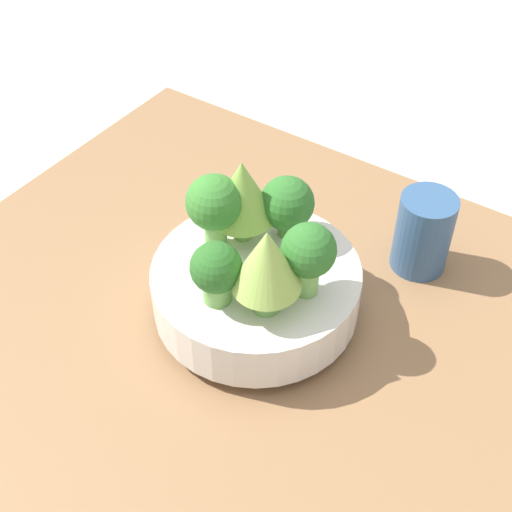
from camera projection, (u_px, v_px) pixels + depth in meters
name	position (u px, v px, depth m)	size (l,w,h in m)	color
ground_plane	(274.00, 360.00, 0.79)	(6.00, 6.00, 0.00)	beige
table	(275.00, 349.00, 0.78)	(0.84, 0.67, 0.04)	olive
bowl	(256.00, 289.00, 0.76)	(0.22, 0.22, 0.07)	silver
broccoli_floret_left	(214.00, 205.00, 0.73)	(0.06, 0.06, 0.09)	#6BA34C
broccoli_floret_right	(308.00, 254.00, 0.68)	(0.05, 0.05, 0.08)	#7AB256
broccoli_floret_back	(287.00, 204.00, 0.75)	(0.06, 0.06, 0.07)	#609347
broccoli_floret_front	(216.00, 271.00, 0.69)	(0.05, 0.05, 0.07)	#6BA34C
romanesco_piece_far	(242.00, 191.00, 0.73)	(0.07, 0.07, 0.10)	#7AB256
romanesco_piece_near	(271.00, 264.00, 0.66)	(0.07, 0.07, 0.10)	#6BA34C
cup	(423.00, 233.00, 0.81)	(0.06, 0.06, 0.10)	#33567F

